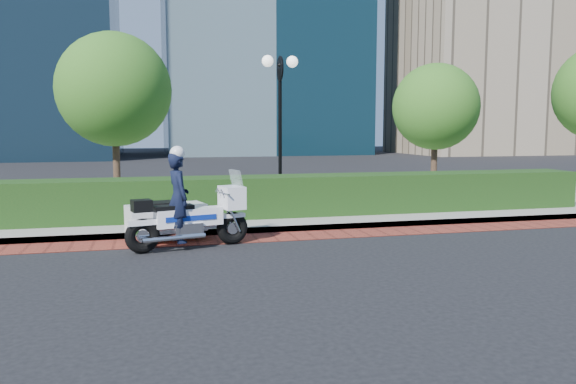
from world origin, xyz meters
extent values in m
plane|color=black|center=(0.00, 0.00, 0.00)|extent=(120.00, 120.00, 0.00)
cube|color=maroon|center=(0.00, 1.50, 0.01)|extent=(60.00, 1.00, 0.01)
cube|color=gray|center=(0.00, 6.00, 0.07)|extent=(60.00, 8.00, 0.15)
cube|color=black|center=(0.00, 3.60, 0.65)|extent=(18.00, 1.20, 1.00)
cylinder|color=black|center=(1.00, 5.20, 0.30)|extent=(0.30, 0.30, 0.30)
cylinder|color=black|center=(1.00, 5.20, 2.15)|extent=(0.10, 0.10, 3.70)
cylinder|color=black|center=(1.00, 5.20, 4.00)|extent=(0.04, 0.70, 0.70)
sphere|color=white|center=(0.65, 5.20, 4.20)|extent=(0.32, 0.32, 0.32)
sphere|color=white|center=(1.35, 5.20, 4.20)|extent=(0.32, 0.32, 0.32)
cylinder|color=#332319|center=(-3.50, 6.50, 1.23)|extent=(0.20, 0.20, 2.17)
sphere|color=#366218|center=(-3.50, 6.50, 3.44)|extent=(3.20, 3.20, 3.20)
cylinder|color=#332319|center=(6.50, 6.50, 1.11)|extent=(0.20, 0.20, 1.92)
sphere|color=#366218|center=(6.50, 6.50, 3.05)|extent=(2.80, 2.80, 2.80)
cube|color=gray|center=(28.00, 38.00, 14.00)|extent=(14.00, 12.00, 28.00)
torus|color=black|center=(-2.76, 0.54, 0.33)|extent=(0.70, 0.36, 0.67)
torus|color=black|center=(-0.99, 0.99, 0.33)|extent=(0.70, 0.36, 0.67)
cube|color=white|center=(-1.87, 0.76, 0.63)|extent=(1.36, 0.64, 0.34)
cube|color=silver|center=(-1.92, 0.75, 0.38)|extent=(0.64, 0.53, 0.28)
cube|color=white|center=(-0.99, 0.99, 0.96)|extent=(0.53, 0.64, 0.46)
cube|color=silver|center=(-0.89, 1.01, 1.32)|extent=(0.24, 0.52, 0.40)
cube|color=black|center=(-2.17, 0.69, 0.83)|extent=(0.81, 0.48, 0.10)
cube|color=black|center=(-2.76, 0.54, 0.91)|extent=(0.42, 0.40, 0.22)
cube|color=white|center=(-2.28, 1.55, 0.51)|extent=(1.70, 1.07, 0.56)
cube|color=black|center=(-2.38, 1.52, 0.81)|extent=(0.81, 0.67, 0.08)
torus|color=black|center=(-2.50, 2.00, 0.25)|extent=(0.53, 0.28, 0.51)
imported|color=black|center=(-2.07, 0.71, 1.03)|extent=(0.56, 0.72, 1.75)
sphere|color=white|center=(-2.07, 0.71, 1.88)|extent=(0.28, 0.28, 0.28)
camera|label=1|loc=(-2.60, -10.21, 2.35)|focal=35.00mm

